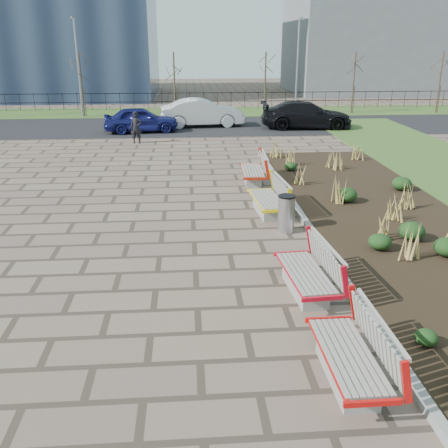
{
  "coord_description": "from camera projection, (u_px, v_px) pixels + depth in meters",
  "views": [
    {
      "loc": [
        0.71,
        -7.49,
        4.8
      ],
      "look_at": [
        1.5,
        3.0,
        0.9
      ],
      "focal_mm": 40.0,
      "sensor_mm": 36.0,
      "label": 1
    }
  ],
  "objects": [
    {
      "name": "ground",
      "position": [
        151.0,
        335.0,
        8.62
      ],
      "size": [
        120.0,
        120.0,
        0.0
      ],
      "primitive_type": "plane",
      "color": "brown",
      "rests_on": "ground"
    },
    {
      "name": "planting_bed",
      "position": [
        391.0,
        223.0,
        13.71
      ],
      "size": [
        4.5,
        18.0,
        0.1
      ],
      "primitive_type": "cube",
      "color": "black",
      "rests_on": "ground"
    },
    {
      "name": "planting_curb",
      "position": [
        307.0,
        225.0,
        13.54
      ],
      "size": [
        0.16,
        18.0,
        0.15
      ],
      "primitive_type": "cube",
      "color": "gray",
      "rests_on": "ground"
    },
    {
      "name": "grass_verge_far",
      "position": [
        176.0,
        112.0,
        34.79
      ],
      "size": [
        80.0,
        5.0,
        0.04
      ],
      "primitive_type": "cube",
      "color": "#33511E",
      "rests_on": "ground"
    },
    {
      "name": "road",
      "position": [
        174.0,
        126.0,
        29.18
      ],
      "size": [
        80.0,
        7.0,
        0.02
      ],
      "primitive_type": "cube",
      "color": "black",
      "rests_on": "ground"
    },
    {
      "name": "bench_a",
      "position": [
        348.0,
        351.0,
        7.32
      ],
      "size": [
        0.92,
        2.11,
        1.0
      ],
      "primitive_type": null,
      "rotation": [
        0.0,
        0.0,
        0.01
      ],
      "color": "red",
      "rests_on": "ground"
    },
    {
      "name": "bench_b",
      "position": [
        306.0,
        270.0,
        9.9
      ],
      "size": [
        1.06,
        2.16,
        1.0
      ],
      "primitive_type": null,
      "rotation": [
        0.0,
        0.0,
        0.08
      ],
      "color": "red",
      "rests_on": "ground"
    },
    {
      "name": "bench_c",
      "position": [
        267.0,
        197.0,
        14.46
      ],
      "size": [
        1.06,
        2.16,
        1.0
      ],
      "primitive_type": null,
      "rotation": [
        0.0,
        0.0,
        0.08
      ],
      "color": "yellow",
      "rests_on": "ground"
    },
    {
      "name": "bench_d",
      "position": [
        252.0,
        169.0,
        17.63
      ],
      "size": [
        0.99,
        2.14,
        1.0
      ],
      "primitive_type": null,
      "rotation": [
        0.0,
        0.0,
        -0.04
      ],
      "color": "red",
      "rests_on": "ground"
    },
    {
      "name": "litter_bin",
      "position": [
        286.0,
        214.0,
        13.08
      ],
      "size": [
        0.44,
        0.44,
        0.98
      ],
      "primitive_type": "cylinder",
      "color": "#B2B2B7",
      "rests_on": "ground"
    },
    {
      "name": "pedestrian",
      "position": [
        136.0,
        128.0,
        24.29
      ],
      "size": [
        0.6,
        0.43,
        1.53
      ],
      "primitive_type": "imported",
      "rotation": [
        0.0,
        0.0,
        -0.12
      ],
      "color": "black",
      "rests_on": "ground"
    },
    {
      "name": "car_blue",
      "position": [
        141.0,
        120.0,
        27.16
      ],
      "size": [
        4.16,
        2.1,
        1.36
      ],
      "primitive_type": "imported",
      "rotation": [
        0.0,
        0.0,
        1.7
      ],
      "color": "#131756",
      "rests_on": "road"
    },
    {
      "name": "car_silver",
      "position": [
        202.0,
        113.0,
        28.94
      ],
      "size": [
        4.91,
        2.13,
        1.57
      ],
      "primitive_type": "imported",
      "rotation": [
        0.0,
        0.0,
        1.67
      ],
      "color": "silver",
      "rests_on": "road"
    },
    {
      "name": "car_black",
      "position": [
        306.0,
        115.0,
        28.35
      ],
      "size": [
        5.26,
        2.43,
        1.49
      ],
      "primitive_type": "imported",
      "rotation": [
        0.0,
        0.0,
        1.5
      ],
      "color": "black",
      "rests_on": "road"
    },
    {
      "name": "tree_b",
      "position": [
        82.0,
        85.0,
        32.26
      ],
      "size": [
        1.4,
        1.4,
        4.0
      ],
      "primitive_type": null,
      "color": "#4C3D2D",
      "rests_on": "grass_verge_far"
    },
    {
      "name": "tree_c",
      "position": [
        174.0,
        84.0,
        32.68
      ],
      "size": [
        1.4,
        1.4,
        4.0
      ],
      "primitive_type": null,
      "color": "#4C3D2D",
      "rests_on": "grass_verge_far"
    },
    {
      "name": "tree_d",
      "position": [
        265.0,
        84.0,
        33.1
      ],
      "size": [
        1.4,
        1.4,
        4.0
      ],
      "primitive_type": null,
      "color": "#4C3D2D",
      "rests_on": "grass_verge_far"
    },
    {
      "name": "tree_e",
      "position": [
        353.0,
        83.0,
        33.52
      ],
      "size": [
        1.4,
        1.4,
        4.0
      ],
      "primitive_type": null,
      "color": "#4C3D2D",
      "rests_on": "grass_verge_far"
    },
    {
      "name": "tree_f",
      "position": [
        440.0,
        83.0,
        33.94
      ],
      "size": [
        1.4,
        1.4,
        4.0
      ],
      "primitive_type": null,
      "color": "#4C3D2D",
      "rests_on": "grass_verge_far"
    },
    {
      "name": "lamp_west",
      "position": [
        78.0,
        69.0,
        31.45
      ],
      "size": [
        0.24,
        0.6,
        6.0
      ],
      "primitive_type": null,
      "color": "gray",
      "rests_on": "grass_verge_far"
    },
    {
      "name": "lamp_east",
      "position": [
        297.0,
        68.0,
        32.43
      ],
      "size": [
        0.24,
        0.6,
        6.0
      ],
      "primitive_type": null,
      "color": "gray",
      "rests_on": "grass_verge_far"
    },
    {
      "name": "railing_fence",
      "position": [
        176.0,
        101.0,
        35.98
      ],
      "size": [
        44.0,
        0.1,
        1.2
      ],
      "primitive_type": null,
      "color": "black",
      "rests_on": "grass_verge_far"
    },
    {
      "name": "building_grey",
      "position": [
        387.0,
        37.0,
        47.55
      ],
      "size": [
        18.0,
        12.0,
        10.0
      ],
      "primitive_type": "cube",
      "color": "slate",
      "rests_on": "ground"
    }
  ]
}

